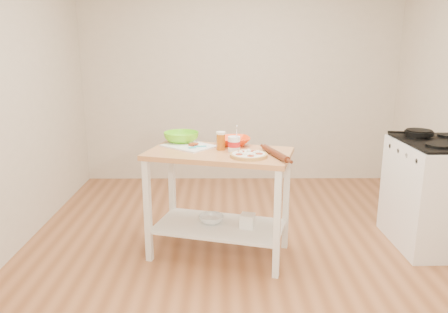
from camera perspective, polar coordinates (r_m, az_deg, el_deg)
room_shell at (r=3.36m, az=3.74°, el=7.83°), size 4.04×4.54×2.74m
prep_island at (r=3.58m, az=-0.65°, el=-3.25°), size 1.26×0.90×0.90m
gas_stove at (r=4.25m, az=26.10°, el=-4.38°), size 0.71×0.82×1.11m
skillet at (r=4.24m, az=24.02°, el=2.85°), size 0.39×0.25×0.03m
pizza at (r=3.34m, az=3.26°, el=0.23°), size 0.29×0.29×0.05m
cutting_board at (r=3.69m, az=-4.59°, el=1.43°), size 0.50×0.49×0.04m
spatula at (r=3.60m, az=-3.60°, el=1.26°), size 0.15×0.08×0.01m
knife at (r=3.79m, az=-5.39°, el=1.91°), size 0.27×0.09×0.01m
orange_bowl at (r=3.73m, az=1.24°, el=2.03°), size 0.32×0.32×0.07m
green_bowl at (r=3.83m, az=-5.60°, el=2.49°), size 0.42×0.42×0.09m
beer_pint at (r=3.55m, az=-0.42°, el=2.07°), size 0.07×0.07×0.15m
yogurt_tub at (r=3.50m, az=1.32°, el=1.66°), size 0.10×0.10×0.21m
rolling_pin at (r=3.36m, az=6.73°, el=0.38°), size 0.17×0.42×0.05m
shelf_glass_bowl at (r=3.75m, az=-1.68°, el=-8.18°), size 0.26×0.26×0.07m
shelf_bin at (r=3.66m, az=3.08°, el=-8.37°), size 0.14×0.14×0.11m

